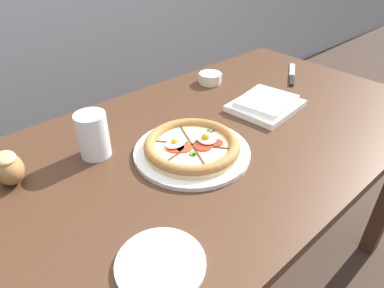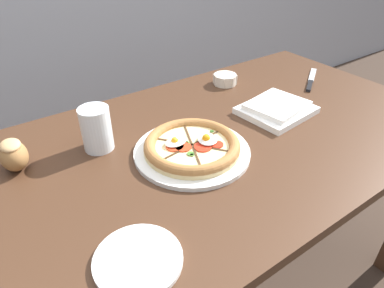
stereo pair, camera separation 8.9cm
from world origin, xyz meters
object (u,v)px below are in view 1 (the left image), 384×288
(ramekin_bowl, at_px, (210,78))
(knife_spare, at_px, (292,74))
(dining_table, at_px, (199,168))
(water_glass, at_px, (94,137))
(bread_piece_near, at_px, (8,167))
(side_saucer, at_px, (161,264))
(pizza, at_px, (192,147))
(napkin_folded, at_px, (265,104))

(ramekin_bowl, height_order, knife_spare, ramekin_bowl)
(dining_table, height_order, water_glass, water_glass)
(bread_piece_near, bearing_deg, water_glass, -9.57)
(knife_spare, xyz_separation_m, side_saucer, (-0.92, -0.35, 0.00))
(pizza, bearing_deg, ramekin_bowl, 39.49)
(dining_table, xyz_separation_m, knife_spare, (0.59, 0.10, 0.10))
(ramekin_bowl, relative_size, bread_piece_near, 0.99)
(water_glass, bearing_deg, bread_piece_near, 170.43)
(side_saucer, bearing_deg, dining_table, 37.06)
(water_glass, xyz_separation_m, side_saucer, (-0.09, -0.39, -0.05))
(side_saucer, bearing_deg, water_glass, 77.40)
(ramekin_bowl, xyz_separation_m, side_saucer, (-0.63, -0.51, -0.02))
(pizza, distance_m, napkin_folded, 0.35)
(knife_spare, distance_m, water_glass, 0.84)
(pizza, height_order, knife_spare, pizza)
(bread_piece_near, relative_size, knife_spare, 0.46)
(knife_spare, xyz_separation_m, water_glass, (-0.83, 0.04, 0.05))
(ramekin_bowl, bearing_deg, water_glass, -166.80)
(dining_table, xyz_separation_m, water_glass, (-0.24, 0.14, 0.15))
(napkin_folded, bearing_deg, bread_piece_near, 167.04)
(pizza, relative_size, napkin_folded, 1.33)
(napkin_folded, height_order, water_glass, water_glass)
(dining_table, height_order, ramekin_bowl, ramekin_bowl)
(dining_table, bearing_deg, napkin_folded, 0.73)
(bread_piece_near, bearing_deg, pizza, -27.11)
(dining_table, height_order, pizza, pizza)
(dining_table, bearing_deg, ramekin_bowl, 41.27)
(dining_table, height_order, side_saucer, side_saucer)
(napkin_folded, relative_size, water_glass, 1.92)
(bread_piece_near, height_order, knife_spare, bread_piece_near)
(dining_table, distance_m, side_saucer, 0.42)
(ramekin_bowl, bearing_deg, knife_spare, -29.88)
(dining_table, distance_m, pizza, 0.13)
(dining_table, bearing_deg, side_saucer, -142.94)
(pizza, bearing_deg, napkin_folded, 5.05)
(ramekin_bowl, xyz_separation_m, knife_spare, (0.29, -0.17, -0.02))
(napkin_folded, relative_size, knife_spare, 1.17)
(napkin_folded, bearing_deg, ramekin_bowl, 87.60)
(dining_table, distance_m, napkin_folded, 0.31)
(ramekin_bowl, xyz_separation_m, napkin_folded, (-0.01, -0.26, -0.00))
(bread_piece_near, height_order, water_glass, water_glass)
(napkin_folded, bearing_deg, dining_table, -179.27)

